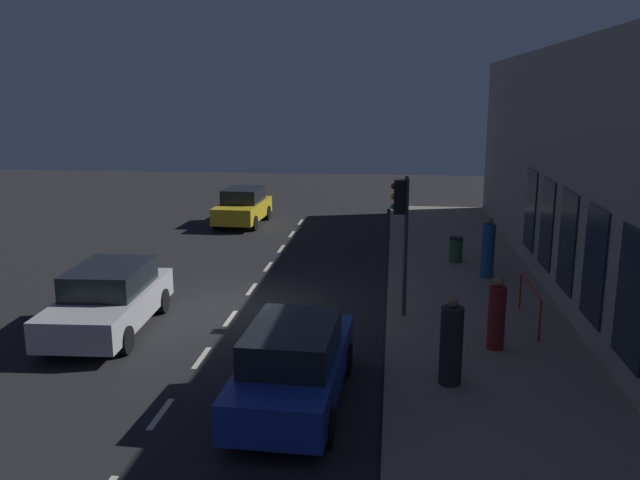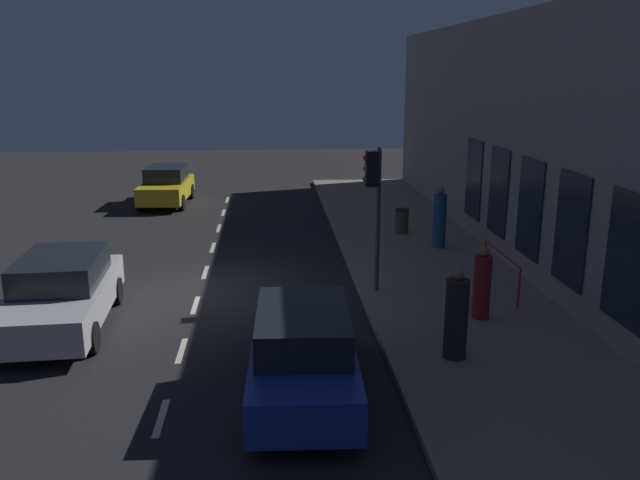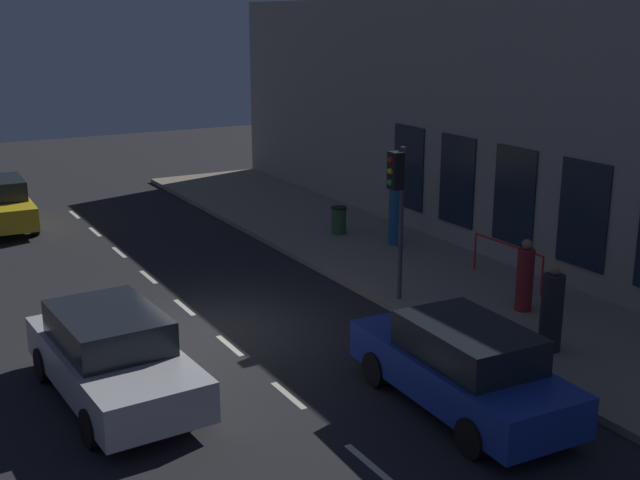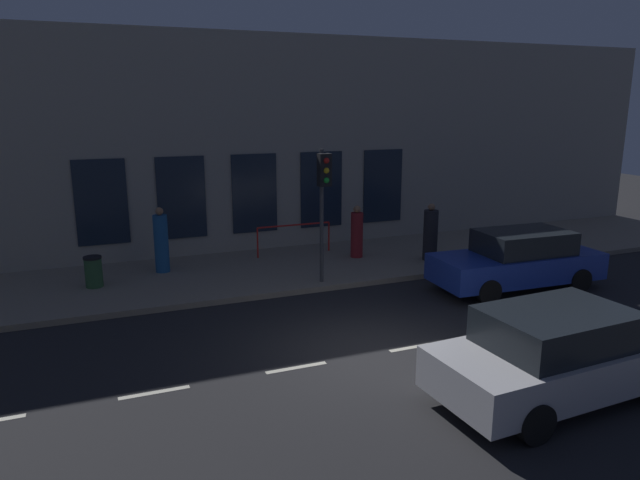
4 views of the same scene
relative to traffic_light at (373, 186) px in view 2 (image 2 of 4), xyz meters
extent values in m
plane|color=#232326|center=(-4.29, 0.70, -2.77)|extent=(60.00, 60.00, 0.00)
cube|color=gray|center=(1.96, 0.70, -2.70)|extent=(4.50, 32.00, 0.15)
cube|color=gray|center=(4.51, 0.70, 0.73)|extent=(0.60, 32.00, 7.01)
cube|color=#192333|center=(4.18, -3.95, -0.75)|extent=(0.04, 1.48, 2.54)
cube|color=#192333|center=(4.18, -1.62, -0.75)|extent=(0.04, 1.48, 2.54)
cube|color=#192333|center=(4.18, 0.70, -0.75)|extent=(0.04, 1.48, 2.54)
cube|color=#192333|center=(4.18, 3.02, -0.75)|extent=(0.04, 1.48, 2.54)
cube|color=#192333|center=(4.18, 5.35, -0.75)|extent=(0.04, 1.48, 2.54)
cube|color=beige|center=(-4.29, -5.50, -2.77)|extent=(0.12, 1.20, 0.01)
cube|color=beige|center=(-4.29, -2.90, -2.77)|extent=(0.12, 1.20, 0.01)
cube|color=beige|center=(-4.29, -0.30, -2.77)|extent=(0.12, 1.20, 0.01)
cube|color=beige|center=(-4.29, 2.30, -2.77)|extent=(0.12, 1.20, 0.01)
cube|color=beige|center=(-4.29, 4.90, -2.77)|extent=(0.12, 1.20, 0.01)
cube|color=beige|center=(-4.29, 7.50, -2.77)|extent=(0.12, 1.20, 0.01)
cube|color=beige|center=(-4.29, 10.10, -2.77)|extent=(0.12, 1.20, 0.01)
cube|color=beige|center=(-4.29, 12.70, -2.77)|extent=(0.12, 1.20, 0.01)
cylinder|color=#424244|center=(0.13, 0.00, -0.84)|extent=(0.11, 0.11, 3.56)
cube|color=black|center=(-0.05, 0.00, 0.42)|extent=(0.26, 0.32, 0.84)
sphere|color=red|center=(-0.19, 0.00, 0.67)|extent=(0.15, 0.15, 0.15)
sphere|color=gold|center=(-0.19, 0.00, 0.42)|extent=(0.15, 0.15, 0.15)
sphere|color=green|center=(-0.19, 0.00, 0.17)|extent=(0.15, 0.15, 0.15)
cube|color=#B7B7BC|center=(-6.98, -1.49, -2.14)|extent=(2.10, 4.66, 0.70)
cube|color=black|center=(-6.99, -1.30, -1.49)|extent=(1.76, 2.46, 0.60)
cylinder|color=black|center=(-6.04, -2.86, -2.45)|extent=(0.25, 0.65, 0.64)
cylinder|color=black|center=(-6.18, -0.02, -2.45)|extent=(0.25, 0.65, 0.64)
cylinder|color=black|center=(-7.93, -0.11, -2.45)|extent=(0.25, 0.65, 0.64)
cube|color=#1E389E|center=(-1.95, -4.75, -2.14)|extent=(1.91, 4.62, 0.70)
cube|color=black|center=(-1.96, -4.94, -1.49)|extent=(1.62, 2.43, 0.60)
cylinder|color=black|center=(-2.70, -3.31, -2.45)|extent=(0.24, 0.65, 0.64)
cylinder|color=black|center=(-1.09, -3.37, -2.45)|extent=(0.24, 0.65, 0.64)
cylinder|color=black|center=(-2.81, -6.14, -2.45)|extent=(0.24, 0.65, 0.64)
cylinder|color=black|center=(-1.20, -6.20, -2.45)|extent=(0.24, 0.65, 0.64)
cube|color=gold|center=(-6.74, 11.92, -2.14)|extent=(1.88, 4.05, 0.70)
cube|color=black|center=(-6.73, 12.08, -1.49)|extent=(1.60, 2.13, 0.60)
cylinder|color=black|center=(-5.98, 10.65, -2.45)|extent=(0.24, 0.65, 0.64)
cylinder|color=black|center=(-7.59, 10.72, -2.45)|extent=(0.24, 0.65, 0.64)
cylinder|color=black|center=(-5.89, 13.13, -2.45)|extent=(0.24, 0.65, 0.64)
cylinder|color=black|center=(-7.49, 13.19, -2.45)|extent=(0.24, 0.65, 0.64)
cylinder|color=#232328|center=(0.98, -3.93, -1.85)|extent=(0.61, 0.61, 1.55)
sphere|color=#936B4C|center=(0.98, -3.93, -0.97)|extent=(0.21, 0.21, 0.21)
cube|color=#936B4C|center=(1.03, -3.85, -0.97)|extent=(0.07, 0.06, 0.06)
cylinder|color=#1E5189|center=(2.71, 3.88, -1.80)|extent=(0.53, 0.53, 1.65)
sphere|color=#936B4C|center=(2.71, 3.88, -0.86)|extent=(0.22, 0.22, 0.22)
cube|color=#936B4C|center=(2.61, 3.83, -0.86)|extent=(0.06, 0.07, 0.06)
cylinder|color=maroon|center=(2.12, -1.99, -1.92)|extent=(0.43, 0.43, 1.41)
sphere|color=#936B4C|center=(2.12, -1.99, -1.10)|extent=(0.23, 0.23, 0.23)
cube|color=#936B4C|center=(2.10, -1.88, -1.10)|extent=(0.07, 0.05, 0.06)
cylinder|color=#2D5633|center=(1.93, 5.73, -2.24)|extent=(0.44, 0.44, 0.76)
cylinder|color=black|center=(1.93, 5.73, -1.83)|extent=(0.47, 0.47, 0.06)
cylinder|color=red|center=(3.17, -1.48, -2.15)|extent=(0.05, 0.05, 0.95)
cylinder|color=red|center=(3.17, 0.92, -2.15)|extent=(0.05, 0.05, 0.95)
cylinder|color=red|center=(3.17, -0.28, -1.67)|extent=(0.05, 2.40, 0.05)
camera|label=1|loc=(-0.21, -16.08, 2.91)|focal=37.10mm
camera|label=2|loc=(-2.47, -15.04, 2.67)|focal=36.31mm
camera|label=3|loc=(-10.39, -14.73, 3.79)|focal=45.96mm
camera|label=4|loc=(-13.85, 5.65, 2.11)|focal=32.65mm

